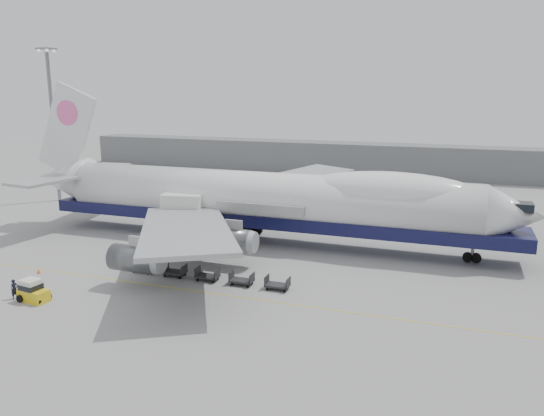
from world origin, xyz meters
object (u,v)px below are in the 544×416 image
at_px(airliner, 267,198).
at_px(baggage_tug, 33,291).
at_px(catering_truck, 184,215).
at_px(ground_worker, 15,289).

distance_m(airliner, baggage_tug, 28.90).
bearing_deg(baggage_tug, catering_truck, 87.94).
height_order(airliner, catering_truck, airliner).
relative_size(baggage_tug, ground_worker, 1.56).
xyz_separation_m(airliner, baggage_tug, (-13.62, -25.04, -4.73)).
relative_size(airliner, catering_truck, 10.82).
distance_m(catering_truck, baggage_tug, 22.04).
height_order(airliner, baggage_tug, airliner).
height_order(catering_truck, ground_worker, catering_truck).
bearing_deg(baggage_tug, airliner, 69.36).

